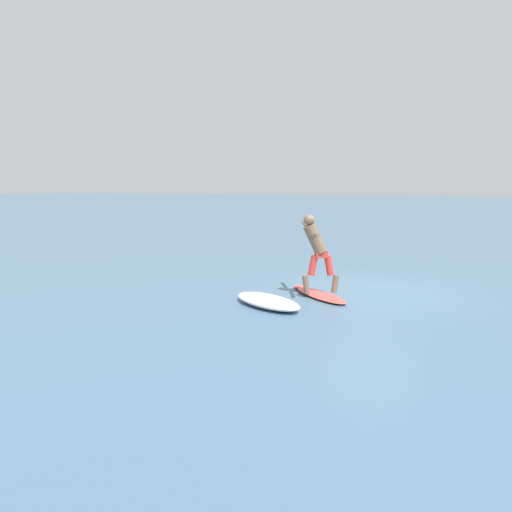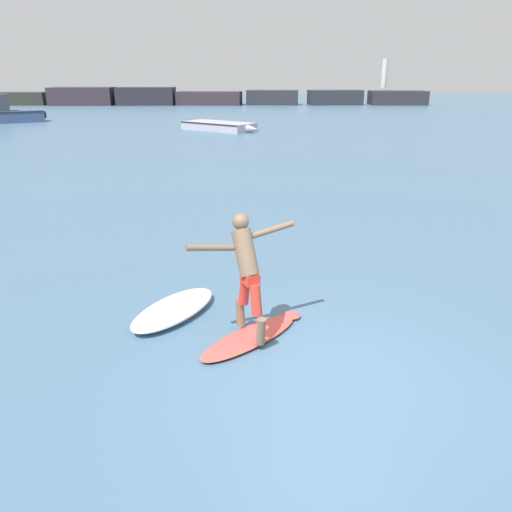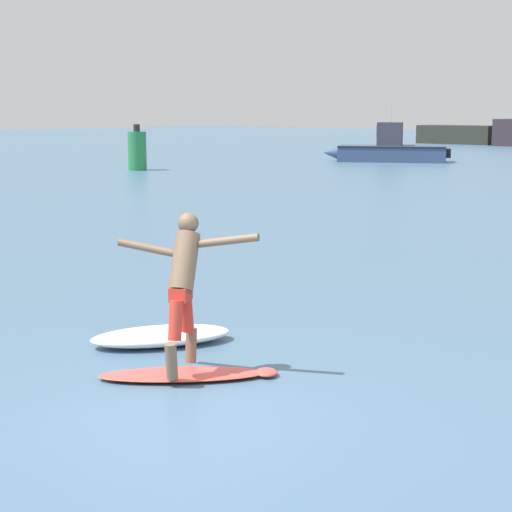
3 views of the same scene
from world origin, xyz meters
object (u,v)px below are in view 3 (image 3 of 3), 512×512
(surfboard, at_px, (185,374))
(surfer, at_px, (184,277))
(fishing_boat_near_jetty, at_px, (389,150))
(channel_marker_buoy, at_px, (137,150))

(surfboard, bearing_deg, surfer, 134.43)
(surfer, bearing_deg, fishing_boat_near_jetty, 119.63)
(surfboard, height_order, channel_marker_buoy, channel_marker_buoy)
(surfer, distance_m, channel_marker_buoy, 33.44)
(fishing_boat_near_jetty, bearing_deg, surfer, -60.37)
(channel_marker_buoy, bearing_deg, surfer, -39.70)
(fishing_boat_near_jetty, height_order, channel_marker_buoy, fishing_boat_near_jetty)
(surfboard, xyz_separation_m, fishing_boat_near_jetty, (-20.29, 35.62, 0.64))
(surfboard, distance_m, surfer, 1.11)
(surfboard, height_order, fishing_boat_near_jetty, fishing_boat_near_jetty)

